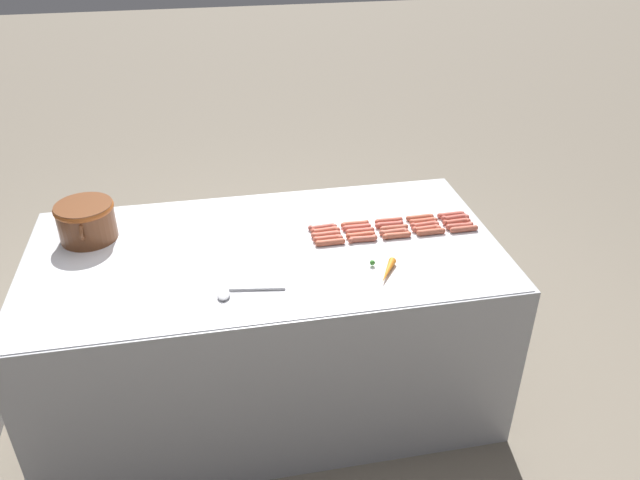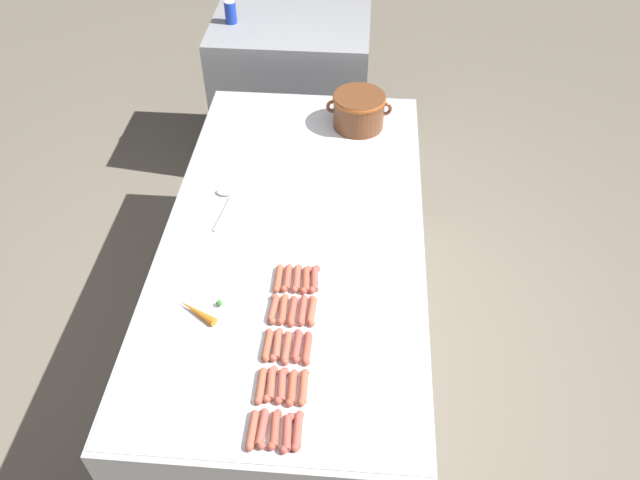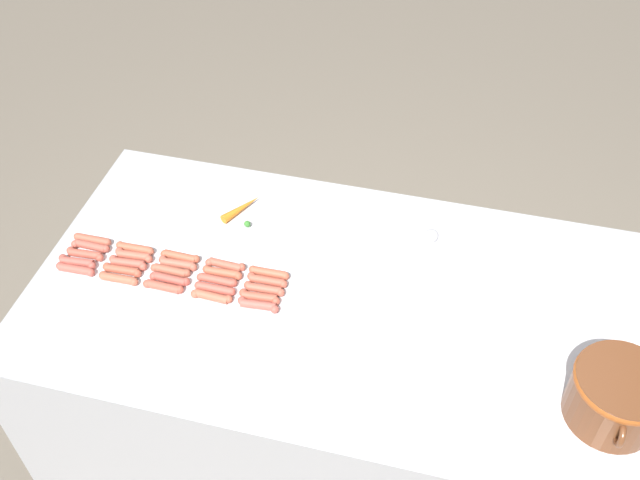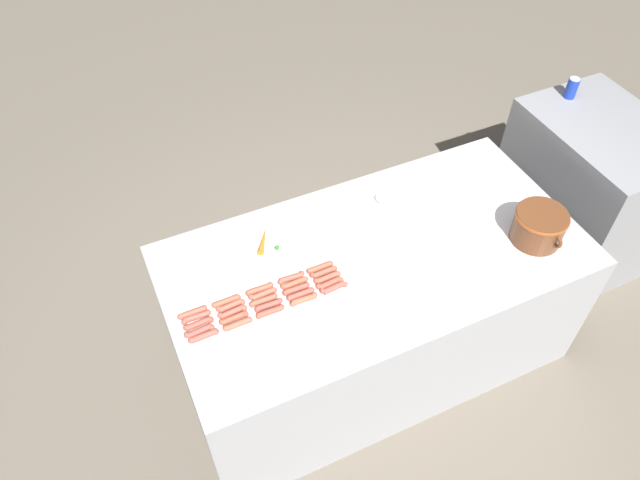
{
  "view_description": "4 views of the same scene",
  "coord_description": "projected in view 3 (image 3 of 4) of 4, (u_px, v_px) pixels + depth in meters",
  "views": [
    {
      "loc": [
        -2.29,
        0.2,
        2.26
      ],
      "look_at": [
        -0.15,
        -0.22,
        0.95
      ],
      "focal_mm": 34.97,
      "sensor_mm": 36.0,
      "label": 1
    },
    {
      "loc": [
        0.25,
        -1.81,
        2.59
      ],
      "look_at": [
        0.11,
        -0.07,
        0.86
      ],
      "focal_mm": 34.94,
      "sensor_mm": 36.0,
      "label": 2
    },
    {
      "loc": [
        1.44,
        0.25,
        2.56
      ],
      "look_at": [
        -0.11,
        -0.14,
        0.96
      ],
      "focal_mm": 40.54,
      "sensor_mm": 36.0,
      "label": 3
    },
    {
      "loc": [
        1.58,
        -1.03,
        3.0
      ],
      "look_at": [
        -0.15,
        -0.23,
        0.9
      ],
      "focal_mm": 33.53,
      "sensor_mm": 36.0,
      "label": 4
    }
  ],
  "objects": [
    {
      "name": "hot_dog_3",
      "position": [
        225.0,
        265.0,
        2.33
      ],
      "size": [
        0.03,
        0.13,
        0.03
      ],
      "color": "#AF5743",
      "rests_on": "griddle_counter"
    },
    {
      "name": "hot_dog_8",
      "position": [
        222.0,
        272.0,
        2.3
      ],
      "size": [
        0.03,
        0.13,
        0.03
      ],
      "color": "#BE583E",
      "rests_on": "griddle_counter"
    },
    {
      "name": "hot_dog_15",
      "position": [
        77.0,
        262.0,
        2.34
      ],
      "size": [
        0.04,
        0.13,
        0.03
      ],
      "color": "#B45245",
      "rests_on": "griddle_counter"
    },
    {
      "name": "hot_dog_5",
      "position": [
        90.0,
        246.0,
        2.39
      ],
      "size": [
        0.03,
        0.13,
        0.03
      ],
      "color": "#B35546",
      "rests_on": "griddle_counter"
    },
    {
      "name": "griddle_counter",
      "position": [
        350.0,
        376.0,
        2.54
      ],
      "size": [
        1.05,
        2.04,
        0.84
      ],
      "color": "#ADAFB5",
      "rests_on": "ground_plane"
    },
    {
      "name": "hot_dog_24",
      "position": [
        258.0,
        305.0,
        2.21
      ],
      "size": [
        0.04,
        0.13,
        0.03
      ],
      "color": "#B45346",
      "rests_on": "griddle_counter"
    },
    {
      "name": "hot_dog_0",
      "position": [
        92.0,
        239.0,
        2.41
      ],
      "size": [
        0.03,
        0.13,
        0.03
      ],
      "color": "#B15843",
      "rests_on": "griddle_counter"
    },
    {
      "name": "carrot",
      "position": [
        242.0,
        209.0,
        2.51
      ],
      "size": [
        0.17,
        0.11,
        0.03
      ],
      "color": "orange",
      "rests_on": "griddle_counter"
    },
    {
      "name": "hot_dog_13",
      "position": [
        217.0,
        280.0,
        2.28
      ],
      "size": [
        0.03,
        0.13,
        0.03
      ],
      "color": "#B65141",
      "rests_on": "griddle_counter"
    },
    {
      "name": "hot_dog_1",
      "position": [
        135.0,
        248.0,
        2.38
      ],
      "size": [
        0.03,
        0.13,
        0.03
      ],
      "color": "#B35A40",
      "rests_on": "griddle_counter"
    },
    {
      "name": "hot_dog_23",
      "position": [
        212.0,
        296.0,
        2.23
      ],
      "size": [
        0.03,
        0.13,
        0.03
      ],
      "color": "#BD5B43",
      "rests_on": "griddle_counter"
    },
    {
      "name": "hot_dog_22",
      "position": [
        163.0,
        287.0,
        2.26
      ],
      "size": [
        0.03,
        0.13,
        0.03
      ],
      "color": "#B7503E",
      "rests_on": "griddle_counter"
    },
    {
      "name": "hot_dog_14",
      "position": [
        264.0,
        289.0,
        2.25
      ],
      "size": [
        0.03,
        0.13,
        0.03
      ],
      "color": "#B85844",
      "rests_on": "griddle_counter"
    },
    {
      "name": "hot_dog_12",
      "position": [
        171.0,
        270.0,
        2.31
      ],
      "size": [
        0.03,
        0.13,
        0.03
      ],
      "color": "#B05842",
      "rests_on": "griddle_counter"
    },
    {
      "name": "serving_spoon",
      "position": [
        418.0,
        235.0,
        2.43
      ],
      "size": [
        0.08,
        0.27,
        0.02
      ],
      "color": "#B7B7BC",
      "rests_on": "griddle_counter"
    },
    {
      "name": "hot_dog_19",
      "position": [
        259.0,
        297.0,
        2.23
      ],
      "size": [
        0.04,
        0.13,
        0.03
      ],
      "color": "#BA523E",
      "rests_on": "griddle_counter"
    },
    {
      "name": "hot_dog_17",
      "position": [
        170.0,
        279.0,
        2.28
      ],
      "size": [
        0.03,
        0.13,
        0.03
      ],
      "color": "#B65042",
      "rests_on": "griddle_counter"
    },
    {
      "name": "ground_plane",
      "position": [
        347.0,
        437.0,
        2.84
      ],
      "size": [
        20.0,
        20.0,
        0.0
      ],
      "primitive_type": "plane",
      "color": "#756B5B"
    },
    {
      "name": "hot_dog_6",
      "position": [
        134.0,
        255.0,
        2.36
      ],
      "size": [
        0.03,
        0.13,
        0.03
      ],
      "color": "#BE5A45",
      "rests_on": "griddle_counter"
    },
    {
      "name": "hot_dog_20",
      "position": [
        75.0,
        269.0,
        2.31
      ],
      "size": [
        0.03,
        0.13,
        0.03
      ],
      "color": "#BD5345",
      "rests_on": "griddle_counter"
    },
    {
      "name": "hot_dog_16",
      "position": [
        122.0,
        270.0,
        2.31
      ],
      "size": [
        0.03,
        0.13,
        0.03
      ],
      "color": "#B9543D",
      "rests_on": "griddle_counter"
    },
    {
      "name": "hot_dog_4",
      "position": [
        269.0,
        273.0,
        2.3
      ],
      "size": [
        0.03,
        0.13,
        0.03
      ],
      "color": "#B8593F",
      "rests_on": "griddle_counter"
    },
    {
      "name": "bean_pot",
      "position": [
        617.0,
        394.0,
        1.89
      ],
      "size": [
        0.32,
        0.26,
        0.17
      ],
      "color": "brown",
      "rests_on": "griddle_counter"
    },
    {
      "name": "hot_dog_10",
      "position": [
        85.0,
        254.0,
        2.36
      ],
      "size": [
        0.03,
        0.13,
        0.03
      ],
      "color": "#B5513F",
      "rests_on": "griddle_counter"
    },
    {
      "name": "hot_dog_18",
      "position": [
        215.0,
        289.0,
        2.26
      ],
      "size": [
        0.03,
        0.13,
        0.03
      ],
      "color": "#BE5243",
      "rests_on": "griddle_counter"
    },
    {
      "name": "hot_dog_11",
      "position": [
        128.0,
        263.0,
        2.33
      ],
      "size": [
        0.04,
        0.13,
        0.03
      ],
      "color": "#BD5746",
      "rests_on": "griddle_counter"
    },
    {
      "name": "hot_dog_21",
      "position": [
        119.0,
        278.0,
        2.28
      ],
      "size": [
        0.03,
        0.13,
        0.03
      ],
      "color": "#B85C42",
      "rests_on": "griddle_counter"
    },
    {
      "name": "hot_dog_2",
      "position": [
        180.0,
        256.0,
        2.35
      ],
      "size": [
        0.03,
        0.13,
        0.03
      ],
      "color": "#B5583E",
      "rests_on": "griddle_counter"
    },
    {
      "name": "hot_dog_7",
      "position": [
        178.0,
        264.0,
        2.33
      ],
      "size": [
        0.03,
        0.13,
        0.03
      ],
      "color": "#B45B47",
      "rests_on": "griddle_counter"
    },
    {
      "name": "hot_dog_9",
      "position": [
        267.0,
        281.0,
        2.28
      ],
      "size": [
        0.03,
        0.13,
        0.03
      ],
      "color": "#BA5440",
      "rests_on": "griddle_counter"
    }
  ]
}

